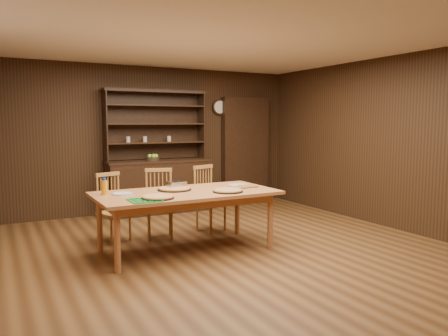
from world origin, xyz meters
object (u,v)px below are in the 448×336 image
chair_center (159,201)px  juice_bottle (104,187)px  china_hutch (158,179)px  chair_left (112,205)px  dining_table (186,197)px  chair_right (208,196)px

chair_center → juice_bottle: size_ratio=4.78×
china_hutch → chair_left: size_ratio=2.34×
china_hutch → juice_bottle: (-1.43, -2.16, 0.25)m
chair_left → juice_bottle: bearing=-128.6°
china_hutch → dining_table: 2.45m
china_hutch → dining_table: bearing=-101.3°
china_hutch → chair_right: 1.61m
chair_right → juice_bottle: size_ratio=4.81×
chair_center → juice_bottle: chair_center is taller
china_hutch → juice_bottle: china_hutch is taller
chair_right → china_hutch: bearing=78.4°
chair_right → juice_bottle: (-1.64, -0.56, 0.33)m
dining_table → chair_right: (0.69, 0.80, -0.17)m
chair_center → juice_bottle: bearing=-131.5°
chair_center → china_hutch: bearing=88.0°
chair_center → dining_table: bearing=-67.8°
dining_table → juice_bottle: juice_bottle is taller
dining_table → chair_left: (-0.70, 0.91, -0.19)m
chair_center → chair_right: 0.76m
china_hutch → chair_center: (-0.55, -1.62, -0.09)m
chair_center → chair_left: bearing=-175.2°
dining_table → chair_right: 1.07m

